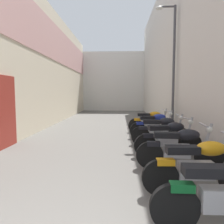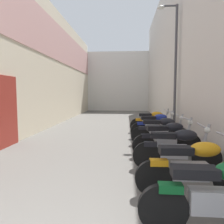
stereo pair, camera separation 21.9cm
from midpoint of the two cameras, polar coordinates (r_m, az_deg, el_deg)
ground_plane at (r=8.61m, az=-1.05°, el=-6.07°), size 35.42×35.42×0.00m
building_left at (r=11.12m, az=-16.41°, el=12.11°), size 0.45×19.42×6.08m
building_right at (r=10.86m, az=16.91°, el=15.78°), size 0.45×19.42×7.44m
building_far_end at (r=21.16m, az=1.99°, el=8.08°), size 8.73×2.00×5.55m
motorcycle_nearest at (r=2.94m, az=28.95°, el=-18.87°), size 1.85×0.58×1.04m
motorcycle_second at (r=3.76m, az=22.72°, el=-13.34°), size 1.85×0.58×1.04m
motorcycle_third at (r=4.83m, az=18.26°, el=-9.12°), size 1.85×0.58×1.04m
motorcycle_fourth at (r=5.80m, az=15.76°, el=-6.68°), size 1.84×0.58×1.04m
motorcycle_fifth at (r=6.84m, az=13.92°, el=-4.85°), size 1.84×0.58×1.04m
motorcycle_sixth at (r=8.00m, az=12.46°, el=-3.40°), size 1.84×0.58×1.04m
motorcycle_seventh at (r=9.03m, az=11.49°, el=-2.43°), size 1.85×0.58×1.04m
street_lamp at (r=8.72m, az=16.88°, el=12.99°), size 0.79×0.18×4.99m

